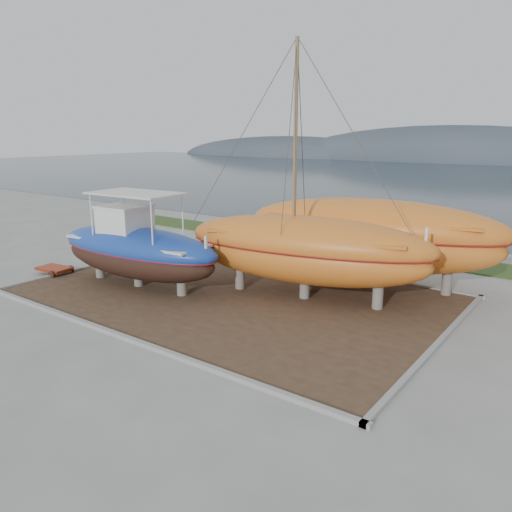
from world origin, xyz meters
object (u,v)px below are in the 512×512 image
Objects in this scene: orange_bare_hull at (370,244)px; red_trailer at (54,271)px; orange_sailboat at (307,175)px; blue_caique at (136,240)px; white_dinghy at (162,253)px.

red_trailer is at bearing -160.82° from orange_bare_hull.
red_trailer is (-12.45, -4.22, -5.23)m from orange_sailboat.
red_trailer is (-5.20, -1.13, -2.09)m from blue_caique.
orange_sailboat reaches higher than red_trailer.
white_dinghy is 0.42× the size of orange_sailboat.
orange_bare_hull is (1.43, 3.52, -3.37)m from orange_sailboat.
blue_caique is 3.58× the size of red_trailer.
orange_bare_hull is 15.99m from red_trailer.
blue_caique is at bearing -152.66° from orange_bare_hull.
orange_sailboat is (9.01, -0.10, 4.66)m from white_dinghy.
white_dinghy is at bearing 45.31° from red_trailer.
orange_bare_hull is (10.44, 3.42, 1.29)m from white_dinghy.
blue_caique is at bearing -167.89° from orange_sailboat.
white_dinghy is at bearing 114.86° from blue_caique.
blue_caique is 10.91m from orange_bare_hull.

